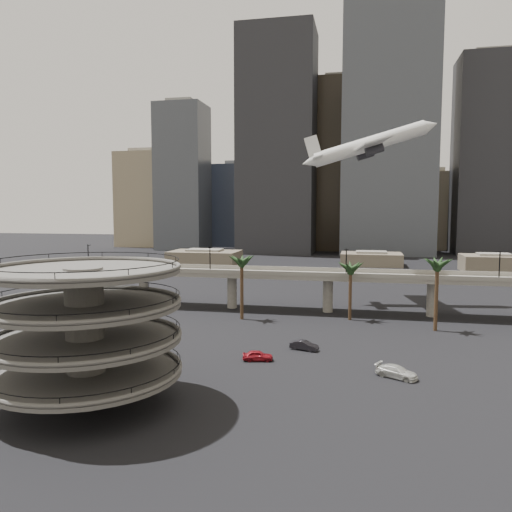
% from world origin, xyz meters
% --- Properties ---
extents(ground, '(700.00, 700.00, 0.00)m').
position_xyz_m(ground, '(0.00, 0.00, 0.00)').
color(ground, black).
rests_on(ground, ground).
extents(parking_ramp, '(22.20, 22.20, 17.35)m').
position_xyz_m(parking_ramp, '(-13.00, -4.00, 9.84)').
color(parking_ramp, '#53504D').
rests_on(parking_ramp, ground).
extents(overpass, '(130.00, 9.30, 14.70)m').
position_xyz_m(overpass, '(0.00, 55.00, 7.34)').
color(overpass, slate).
rests_on(overpass, ground).
extents(palm_trees, '(42.40, 10.40, 14.00)m').
position_xyz_m(palm_trees, '(14.02, 44.65, 11.43)').
color(palm_trees, '#48341F').
rests_on(palm_trees, ground).
extents(low_buildings, '(135.00, 27.50, 6.80)m').
position_xyz_m(low_buildings, '(6.89, 142.30, 2.86)').
color(low_buildings, brown).
rests_on(low_buildings, ground).
extents(skyline, '(269.00, 86.00, 125.01)m').
position_xyz_m(skyline, '(15.11, 217.08, 45.73)').
color(skyline, '#82705A').
rests_on(skyline, ground).
extents(airborne_jet, '(33.32, 29.98, 12.82)m').
position_xyz_m(airborne_jet, '(19.33, 70.05, 38.25)').
color(airborne_jet, silver).
rests_on(airborne_jet, ground).
extents(car_a, '(4.86, 2.71, 1.56)m').
position_xyz_m(car_a, '(3.07, 16.83, 0.78)').
color(car_a, maroon).
rests_on(car_a, ground).
extents(car_b, '(4.91, 2.75, 1.53)m').
position_xyz_m(car_b, '(9.30, 23.94, 0.77)').
color(car_b, black).
rests_on(car_b, ground).
extents(car_c, '(6.16, 4.68, 1.66)m').
position_xyz_m(car_c, '(23.14, 13.29, 0.83)').
color(car_c, '#BBBBB7').
rests_on(car_c, ground).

